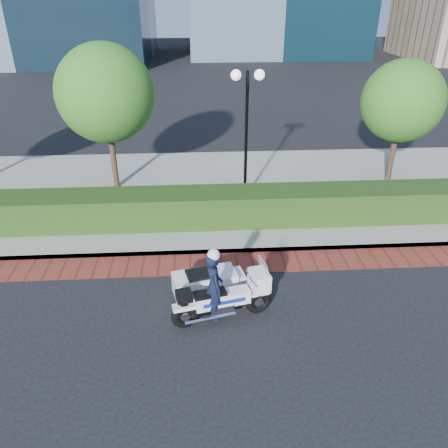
{
  "coord_description": "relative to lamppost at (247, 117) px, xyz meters",
  "views": [
    {
      "loc": [
        -0.53,
        -8.2,
        6.51
      ],
      "look_at": [
        0.09,
        1.87,
        1.0
      ],
      "focal_mm": 35.0,
      "sensor_mm": 36.0,
      "label": 1
    }
  ],
  "objects": [
    {
      "name": "hedge_main",
      "position": [
        -1.0,
        -1.6,
        -2.31
      ],
      "size": [
        18.0,
        1.2,
        1.0
      ],
      "primitive_type": "cube",
      "color": "black",
      "rests_on": "sidewalk"
    },
    {
      "name": "sidewalk",
      "position": [
        -1.0,
        0.8,
        -2.88
      ],
      "size": [
        60.0,
        8.0,
        0.15
      ],
      "primitive_type": "cube",
      "color": "gray",
      "rests_on": "ground"
    },
    {
      "name": "brick_strip",
      "position": [
        -1.0,
        -3.7,
        -2.95
      ],
      "size": [
        60.0,
        1.0,
        0.01
      ],
      "primitive_type": "cube",
      "color": "maroon",
      "rests_on": "ground"
    },
    {
      "name": "ground",
      "position": [
        -1.0,
        -5.2,
        -2.96
      ],
      "size": [
        120.0,
        120.0,
        0.0
      ],
      "primitive_type": "plane",
      "color": "black",
      "rests_on": "ground"
    },
    {
      "name": "lamppost",
      "position": [
        0.0,
        0.0,
        0.0
      ],
      "size": [
        1.02,
        0.7,
        4.21
      ],
      "color": "black",
      "rests_on": "sidewalk"
    },
    {
      "name": "tree_b",
      "position": [
        -4.5,
        1.3,
        0.48
      ],
      "size": [
        3.2,
        3.2,
        4.89
      ],
      "color": "#332319",
      "rests_on": "sidewalk"
    },
    {
      "name": "tree_c",
      "position": [
        5.5,
        1.3,
        0.09
      ],
      "size": [
        2.8,
        2.8,
        4.3
      ],
      "color": "#332319",
      "rests_on": "sidewalk"
    },
    {
      "name": "police_motorcycle",
      "position": [
        -1.27,
        -5.62,
        -2.32
      ],
      "size": [
        2.28,
        1.64,
        1.86
      ],
      "rotation": [
        0.0,
        0.0,
        0.23
      ],
      "color": "black",
      "rests_on": "ground"
    }
  ]
}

